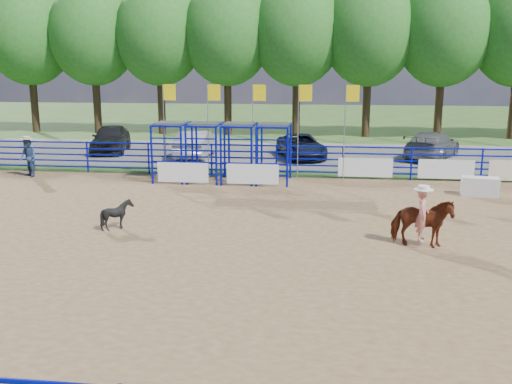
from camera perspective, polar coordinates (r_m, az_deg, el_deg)
ground at (r=16.47m, az=-1.07°, el=-5.15°), size 120.00×120.00×0.00m
arena_dirt at (r=16.47m, az=-1.07°, el=-5.12°), size 30.00×20.00×0.02m
gravel_strip at (r=32.99m, az=3.11°, el=3.80°), size 40.00×10.00×0.01m
announcer_table at (r=23.89m, az=21.48°, el=0.51°), size 1.46×0.83×0.74m
horse_and_rider at (r=16.51m, az=16.26°, el=-2.43°), size 1.77×1.01×2.50m
calf at (r=18.21m, az=-13.71°, el=-2.19°), size 0.90×0.81×0.93m
spectator_cowboy at (r=27.95m, az=-21.84°, el=3.27°), size 1.10×1.06×1.84m
car_a at (r=34.74m, az=-14.32°, el=5.22°), size 2.84×5.02×1.61m
car_b at (r=31.86m, az=-5.99°, el=4.82°), size 1.63×4.59×1.51m
car_c at (r=31.58m, az=4.54°, el=4.59°), size 3.24×5.06×1.30m
car_d at (r=32.81m, az=17.19°, el=4.53°), size 3.98×5.50×1.48m
perimeter_fence at (r=16.26m, az=-1.08°, el=-2.63°), size 30.10×20.10×1.50m
chute_assembly at (r=25.00m, az=-2.53°, el=3.91°), size 19.32×2.41×4.20m
treeline at (r=41.67m, az=4.15°, el=15.99°), size 56.40×6.40×11.24m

